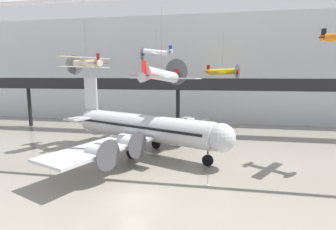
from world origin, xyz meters
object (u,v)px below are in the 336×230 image
(stanchion_barrier, at_px, (208,182))
(airliner_silver_main, at_px, (142,127))
(suspended_plane_silver_racer, at_px, (161,75))
(suspended_plane_yellow_lowwing, at_px, (222,72))
(suspended_plane_cream_biplane, at_px, (86,63))
(suspended_plane_white_twin, at_px, (156,53))

(stanchion_barrier, bearing_deg, airliner_silver_main, 134.90)
(airliner_silver_main, bearing_deg, suspended_plane_silver_racer, -18.17)
(stanchion_barrier, bearing_deg, suspended_plane_yellow_lowwing, 86.26)
(suspended_plane_cream_biplane, bearing_deg, airliner_silver_main, -165.94)
(airliner_silver_main, height_order, stanchion_barrier, airliner_silver_main)
(suspended_plane_white_twin, xyz_separation_m, suspended_plane_silver_racer, (3.98, -15.10, -3.79))
(suspended_plane_cream_biplane, distance_m, stanchion_barrier, 24.10)
(suspended_plane_white_twin, relative_size, stanchion_barrier, 6.44)
(suspended_plane_white_twin, bearing_deg, suspended_plane_yellow_lowwing, -154.84)
(airliner_silver_main, height_order, suspended_plane_silver_racer, suspended_plane_silver_racer)
(airliner_silver_main, xyz_separation_m, stanchion_barrier, (8.96, -8.99, -3.16))
(suspended_plane_silver_racer, distance_m, stanchion_barrier, 13.12)
(airliner_silver_main, xyz_separation_m, suspended_plane_silver_racer, (3.22, -2.75, 6.85))
(airliner_silver_main, xyz_separation_m, suspended_plane_cream_biplane, (-8.81, 2.37, 8.49))
(suspended_plane_silver_racer, height_order, stanchion_barrier, suspended_plane_silver_racer)
(suspended_plane_yellow_lowwing, height_order, stanchion_barrier, suspended_plane_yellow_lowwing)
(suspended_plane_yellow_lowwing, height_order, suspended_plane_white_twin, suspended_plane_white_twin)
(suspended_plane_cream_biplane, bearing_deg, suspended_plane_yellow_lowwing, -114.57)
(suspended_plane_yellow_lowwing, bearing_deg, suspended_plane_white_twin, -135.70)
(suspended_plane_yellow_lowwing, relative_size, suspended_plane_white_twin, 1.21)
(suspended_plane_yellow_lowwing, bearing_deg, airliner_silver_main, -98.97)
(suspended_plane_cream_biplane, relative_size, suspended_plane_silver_racer, 0.84)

